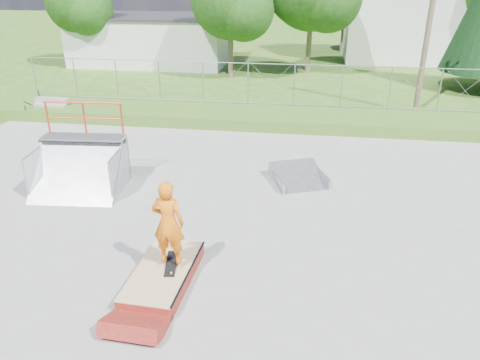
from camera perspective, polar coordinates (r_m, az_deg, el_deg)
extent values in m
plane|color=#335919|center=(11.64, -5.79, -6.87)|extent=(120.00, 120.00, 0.00)
cube|color=gray|center=(11.63, -5.79, -6.79)|extent=(20.00, 16.00, 0.04)
cube|color=#335919|center=(20.13, 0.60, 7.84)|extent=(24.00, 3.00, 0.50)
cube|color=maroon|center=(10.09, -9.29, -11.50)|extent=(1.23, 2.36, 0.32)
cube|color=tan|center=(9.99, -9.35, -10.70)|extent=(1.25, 2.38, 0.02)
cube|color=black|center=(10.02, -8.39, -10.11)|extent=(0.34, 0.82, 0.13)
imported|color=orange|center=(9.54, -8.72, -5.58)|extent=(0.69, 0.47, 1.83)
cube|color=beige|center=(33.64, -10.54, 16.42)|extent=(10.00, 6.00, 3.00)
cube|color=beige|center=(36.36, 19.39, 17.68)|extent=(8.00, 6.00, 5.00)
cylinder|color=brown|center=(22.25, 22.13, 17.61)|extent=(0.24, 0.24, 8.00)
cylinder|color=brown|center=(28.40, -1.13, 14.79)|extent=(0.30, 0.30, 2.45)
sphere|color=#153D10|center=(27.39, 0.46, 19.97)|extent=(3.36, 3.36, 3.36)
cylinder|color=brown|center=(29.97, 8.36, 15.41)|extent=(0.30, 0.30, 2.80)
cylinder|color=brown|center=(33.37, -18.34, 14.93)|extent=(0.30, 0.30, 2.27)
sphere|color=#153D10|center=(33.06, -19.06, 19.96)|extent=(4.16, 4.16, 4.16)
sphere|color=#153D10|center=(32.29, -18.04, 19.07)|extent=(3.12, 3.12, 3.12)
cylinder|color=brown|center=(38.02, 12.40, 16.48)|extent=(0.30, 0.30, 2.10)
sphere|color=#153D10|center=(37.75, 12.80, 20.58)|extent=(3.84, 3.84, 3.84)
sphere|color=#153D10|center=(37.36, 13.94, 19.70)|extent=(2.88, 2.88, 2.88)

